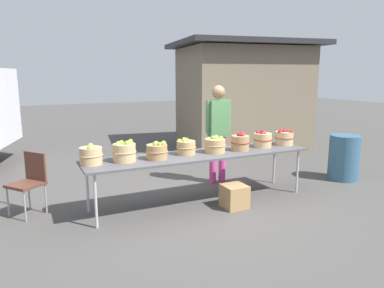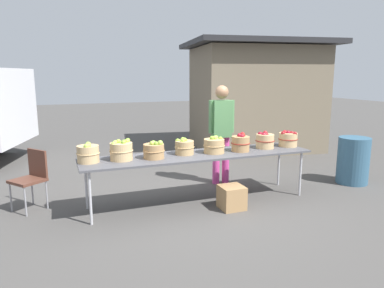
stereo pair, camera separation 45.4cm
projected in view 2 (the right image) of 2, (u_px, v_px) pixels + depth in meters
ground_plane at (199, 202)px, 5.54m from camera, size 40.00×40.00×0.00m
market_table at (199, 156)px, 5.40m from camera, size 3.50×0.76×0.75m
apple_basket_green_0 at (88, 153)px, 4.87m from camera, size 0.31×0.31×0.28m
apple_basket_green_1 at (121, 151)px, 5.00m from camera, size 0.33×0.33×0.30m
apple_basket_green_2 at (154, 151)px, 5.10m from camera, size 0.31×0.31×0.27m
apple_basket_green_3 at (184, 147)px, 5.36m from camera, size 0.30×0.30×0.26m
apple_basket_green_4 at (214, 145)px, 5.46m from camera, size 0.33×0.33×0.27m
apple_basket_red_0 at (241, 143)px, 5.58m from camera, size 0.30×0.30×0.29m
apple_basket_red_1 at (265, 140)px, 5.81m from camera, size 0.31×0.31×0.29m
apple_basket_red_2 at (288, 139)px, 5.96m from camera, size 0.32×0.32×0.27m
vendor_adult at (221, 127)px, 6.29m from camera, size 0.46×0.28×1.74m
food_kiosk at (255, 95)px, 9.47m from camera, size 3.90×3.40×2.74m
folding_chair at (32, 175)px, 5.16m from camera, size 0.56×0.56×0.86m
trash_barrel at (353, 160)px, 6.43m from camera, size 0.54×0.54×0.83m
produce_crate at (232, 197)px, 5.23m from camera, size 0.34×0.34×0.34m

